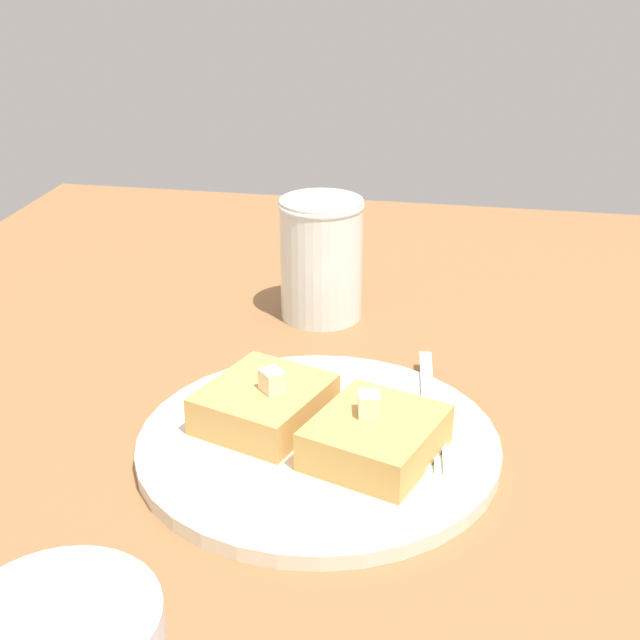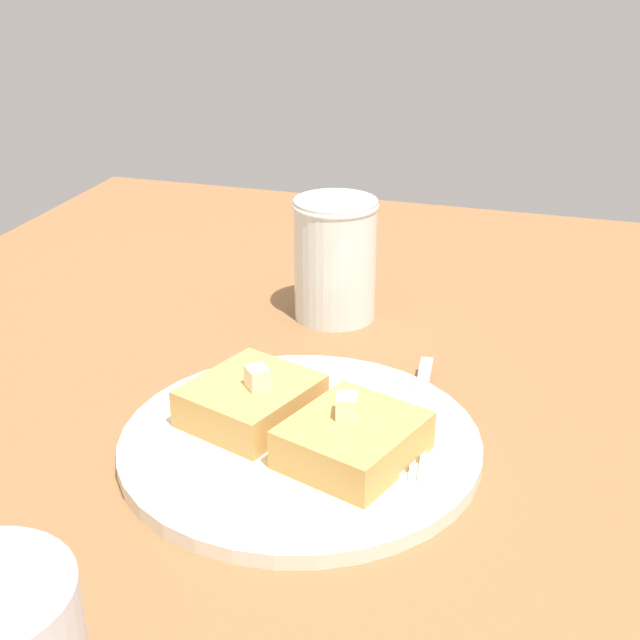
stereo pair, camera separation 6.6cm
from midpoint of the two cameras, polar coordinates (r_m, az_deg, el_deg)
The scene contains 8 objects.
table_surface at distance 63.33cm, azimuth 3.08°, elevation -7.01°, with size 101.11×101.11×1.88cm, color brown.
plate at distance 58.85cm, azimuth -3.37°, elevation -7.99°, with size 23.71×23.71×1.02cm.
toast_slice_left at distance 56.05cm, azimuth 0.19°, elevation -7.62°, with size 7.14×8.11×2.64cm, color tan.
toast_slice_middle at distance 60.00cm, azimuth -6.76°, elevation -5.45°, with size 7.14×8.11×2.64cm, color tan.
butter_pat_primary at distance 55.49cm, azimuth -0.28°, elevation -5.50°, with size 1.47×1.33×1.47cm, color beige.
butter_pat_secondary at distance 58.50cm, azimuth -6.35°, elevation -3.96°, with size 1.47×1.33×1.47cm, color beige.
fork at distance 60.89cm, azimuth 3.88°, elevation -6.08°, with size 3.12×16.06×0.36cm.
syrup_jar at distance 76.27cm, azimuth -2.42°, elevation 3.64°, with size 7.25×7.25×10.53cm.
Camera 1 is at (-3.39, 54.30, 34.16)cm, focal length 50.00 mm.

